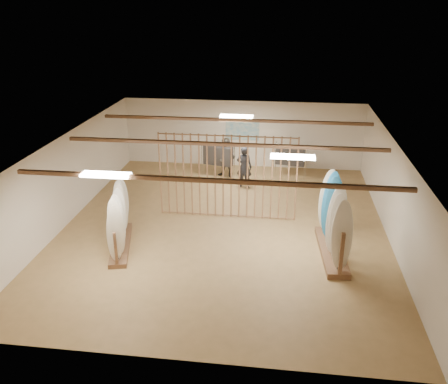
# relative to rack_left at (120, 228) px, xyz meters

# --- Properties ---
(floor) EXTENTS (12.00, 12.00, 0.00)m
(floor) POSITION_rel_rack_left_xyz_m (2.81, 1.62, -0.61)
(floor) COLOR tan
(floor) RESTS_ON ground
(ceiling) EXTENTS (12.00, 12.00, 0.00)m
(ceiling) POSITION_rel_rack_left_xyz_m (2.81, 1.62, 2.19)
(ceiling) COLOR gray
(ceiling) RESTS_ON ground
(wall_back) EXTENTS (12.00, 0.00, 12.00)m
(wall_back) POSITION_rel_rack_left_xyz_m (2.81, 7.62, 0.79)
(wall_back) COLOR white
(wall_back) RESTS_ON ground
(wall_front) EXTENTS (12.00, 0.00, 12.00)m
(wall_front) POSITION_rel_rack_left_xyz_m (2.81, -4.38, 0.79)
(wall_front) COLOR white
(wall_front) RESTS_ON ground
(wall_left) EXTENTS (0.00, 12.00, 12.00)m
(wall_left) POSITION_rel_rack_left_xyz_m (-2.19, 1.62, 0.79)
(wall_left) COLOR white
(wall_left) RESTS_ON ground
(wall_right) EXTENTS (0.00, 12.00, 12.00)m
(wall_right) POSITION_rel_rack_left_xyz_m (7.81, 1.62, 0.79)
(wall_right) COLOR white
(wall_right) RESTS_ON ground
(ceiling_slats) EXTENTS (9.50, 6.12, 0.10)m
(ceiling_slats) POSITION_rel_rack_left_xyz_m (2.81, 1.62, 2.11)
(ceiling_slats) COLOR brown
(ceiling_slats) RESTS_ON ground
(light_panels) EXTENTS (1.20, 0.35, 0.06)m
(light_panels) POSITION_rel_rack_left_xyz_m (2.81, 1.62, 2.13)
(light_panels) COLOR white
(light_panels) RESTS_ON ground
(bamboo_partition) EXTENTS (4.45, 0.05, 2.78)m
(bamboo_partition) POSITION_rel_rack_left_xyz_m (2.81, 2.42, 0.79)
(bamboo_partition) COLOR #A47550
(bamboo_partition) RESTS_ON ground
(poster) EXTENTS (1.40, 0.03, 0.90)m
(poster) POSITION_rel_rack_left_xyz_m (2.81, 7.60, 0.99)
(poster) COLOR #378EC2
(poster) RESTS_ON ground
(rack_left) EXTENTS (1.09, 2.57, 1.77)m
(rack_left) POSITION_rel_rack_left_xyz_m (0.00, 0.00, 0.00)
(rack_left) COLOR brown
(rack_left) RESTS_ON floor
(rack_right) EXTENTS (0.80, 2.78, 2.21)m
(rack_right) POSITION_rel_rack_left_xyz_m (6.04, 0.35, 0.15)
(rack_right) COLOR brown
(rack_right) RESTS_ON floor
(clothing_rack_a) EXTENTS (1.23, 0.60, 1.36)m
(clothing_rack_a) POSITION_rel_rack_left_xyz_m (1.98, 6.18, 0.27)
(clothing_rack_a) COLOR silver
(clothing_rack_a) RESTS_ON floor
(clothing_rack_b) EXTENTS (1.23, 0.54, 1.35)m
(clothing_rack_b) POSITION_rel_rack_left_xyz_m (4.85, 6.56, 0.27)
(clothing_rack_b) COLOR silver
(clothing_rack_b) RESTS_ON floor
(shopper_a) EXTENTS (0.74, 0.58, 1.83)m
(shopper_a) POSITION_rel_rack_left_xyz_m (3.12, 5.13, 0.31)
(shopper_a) COLOR #222329
(shopper_a) RESTS_ON floor
(shopper_b) EXTENTS (1.05, 0.94, 1.81)m
(shopper_b) POSITION_rel_rack_left_xyz_m (2.33, 6.15, 0.30)
(shopper_b) COLOR #312C26
(shopper_b) RESTS_ON floor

